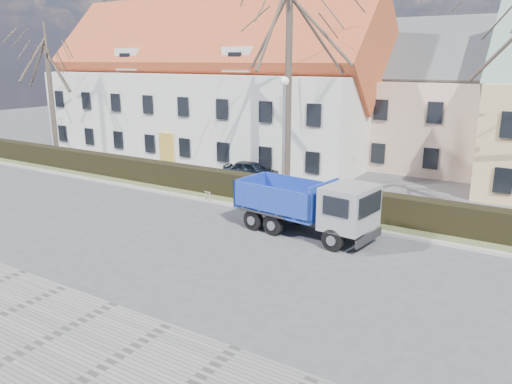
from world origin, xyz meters
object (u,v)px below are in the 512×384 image
Objects in this scene: dump_truck at (300,205)px; streetlight at (284,139)px; parked_car_a at (251,171)px; cart_frame at (205,196)px.

streetlight is (-3.16, 4.17, 1.97)m from dump_truck.
streetlight is 1.84× the size of parked_car_a.
dump_truck is 9.93m from parked_car_a.
dump_truck reaches higher than parked_car_a.
parked_car_a is (-3.82, 2.86, -2.63)m from streetlight.
dump_truck is 6.75m from cart_frame.
streetlight is at bearing 36.38° from cart_frame.
streetlight reaches higher than parked_car_a.
cart_frame is 0.19× the size of parked_car_a.
dump_truck is 9.31× the size of cart_frame.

